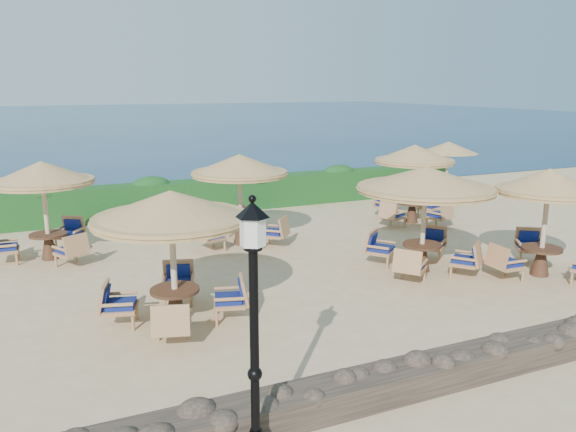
{
  "coord_description": "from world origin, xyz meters",
  "views": [
    {
      "loc": [
        -6.88,
        -12.56,
        4.57
      ],
      "look_at": [
        -1.27,
        0.27,
        1.3
      ],
      "focal_mm": 35.0,
      "sensor_mm": 36.0,
      "label": 1
    }
  ],
  "objects_px": {
    "cafe_set_5": "(414,171)",
    "cafe_set_0": "(172,231)",
    "lamp_post": "(254,347)",
    "cafe_set_3": "(44,191)",
    "extra_parasol": "(448,148)",
    "cafe_set_1": "(425,195)",
    "cafe_set_4": "(240,180)",
    "cafe_set_2": "(547,203)"
  },
  "relations": [
    {
      "from": "cafe_set_2",
      "to": "cafe_set_3",
      "type": "bearing_deg",
      "value": 150.41
    },
    {
      "from": "cafe_set_4",
      "to": "cafe_set_5",
      "type": "bearing_deg",
      "value": 1.61
    },
    {
      "from": "extra_parasol",
      "to": "cafe_set_5",
      "type": "xyz_separation_m",
      "value": [
        -3.37,
        -2.4,
        -0.39
      ]
    },
    {
      "from": "extra_parasol",
      "to": "cafe_set_1",
      "type": "height_order",
      "value": "cafe_set_1"
    },
    {
      "from": "cafe_set_5",
      "to": "cafe_set_2",
      "type": "bearing_deg",
      "value": -93.51
    },
    {
      "from": "extra_parasol",
      "to": "cafe_set_2",
      "type": "relative_size",
      "value": 0.87
    },
    {
      "from": "lamp_post",
      "to": "cafe_set_3",
      "type": "bearing_deg",
      "value": 102.12
    },
    {
      "from": "cafe_set_0",
      "to": "cafe_set_5",
      "type": "distance_m",
      "value": 10.49
    },
    {
      "from": "extra_parasol",
      "to": "cafe_set_1",
      "type": "distance_m",
      "value": 9.17
    },
    {
      "from": "cafe_set_0",
      "to": "cafe_set_5",
      "type": "xyz_separation_m",
      "value": [
        9.21,
        5.02,
        -0.1
      ]
    },
    {
      "from": "cafe_set_0",
      "to": "cafe_set_5",
      "type": "relative_size",
      "value": 1.05
    },
    {
      "from": "lamp_post",
      "to": "cafe_set_3",
      "type": "height_order",
      "value": "lamp_post"
    },
    {
      "from": "cafe_set_0",
      "to": "extra_parasol",
      "type": "bearing_deg",
      "value": 30.55
    },
    {
      "from": "cafe_set_5",
      "to": "cafe_set_1",
      "type": "bearing_deg",
      "value": -123.14
    },
    {
      "from": "cafe_set_0",
      "to": "cafe_set_4",
      "type": "xyz_separation_m",
      "value": [
        3.01,
        4.84,
        0.03
      ]
    },
    {
      "from": "cafe_set_2",
      "to": "extra_parasol",
      "type": "bearing_deg",
      "value": 65.57
    },
    {
      "from": "lamp_post",
      "to": "cafe_set_3",
      "type": "relative_size",
      "value": 1.19
    },
    {
      "from": "cafe_set_5",
      "to": "lamp_post",
      "type": "bearing_deg",
      "value": -133.9
    },
    {
      "from": "cafe_set_3",
      "to": "cafe_set_4",
      "type": "xyz_separation_m",
      "value": [
        5.2,
        -0.66,
        0.04
      ]
    },
    {
      "from": "lamp_post",
      "to": "cafe_set_5",
      "type": "bearing_deg",
      "value": 46.1
    },
    {
      "from": "cafe_set_1",
      "to": "cafe_set_4",
      "type": "distance_m",
      "value": 5.35
    },
    {
      "from": "cafe_set_3",
      "to": "cafe_set_2",
      "type": "bearing_deg",
      "value": -29.59
    },
    {
      "from": "cafe_set_0",
      "to": "cafe_set_1",
      "type": "xyz_separation_m",
      "value": [
        6.37,
        0.68,
        0.07
      ]
    },
    {
      "from": "cafe_set_0",
      "to": "cafe_set_2",
      "type": "height_order",
      "value": "same"
    },
    {
      "from": "cafe_set_5",
      "to": "cafe_set_0",
      "type": "bearing_deg",
      "value": -151.41
    },
    {
      "from": "cafe_set_0",
      "to": "cafe_set_3",
      "type": "relative_size",
      "value": 1.09
    },
    {
      "from": "cafe_set_2",
      "to": "cafe_set_4",
      "type": "relative_size",
      "value": 0.98
    },
    {
      "from": "cafe_set_1",
      "to": "cafe_set_4",
      "type": "relative_size",
      "value": 1.19
    },
    {
      "from": "extra_parasol",
      "to": "cafe_set_4",
      "type": "xyz_separation_m",
      "value": [
        -9.56,
        -2.58,
        -0.26
      ]
    },
    {
      "from": "cafe_set_4",
      "to": "cafe_set_5",
      "type": "relative_size",
      "value": 0.99
    },
    {
      "from": "cafe_set_1",
      "to": "cafe_set_3",
      "type": "distance_m",
      "value": 9.83
    },
    {
      "from": "extra_parasol",
      "to": "cafe_set_4",
      "type": "relative_size",
      "value": 0.85
    },
    {
      "from": "cafe_set_4",
      "to": "cafe_set_0",
      "type": "bearing_deg",
      "value": -121.89
    },
    {
      "from": "cafe_set_3",
      "to": "cafe_set_5",
      "type": "height_order",
      "value": "same"
    },
    {
      "from": "extra_parasol",
      "to": "cafe_set_5",
      "type": "relative_size",
      "value": 0.84
    },
    {
      "from": "extra_parasol",
      "to": "cafe_set_2",
      "type": "height_order",
      "value": "cafe_set_2"
    },
    {
      "from": "cafe_set_1",
      "to": "cafe_set_3",
      "type": "height_order",
      "value": "same"
    },
    {
      "from": "cafe_set_0",
      "to": "cafe_set_2",
      "type": "bearing_deg",
      "value": -4.96
    },
    {
      "from": "cafe_set_1",
      "to": "cafe_set_2",
      "type": "relative_size",
      "value": 1.22
    },
    {
      "from": "cafe_set_0",
      "to": "cafe_set_1",
      "type": "bearing_deg",
      "value": 6.06
    },
    {
      "from": "lamp_post",
      "to": "cafe_set_2",
      "type": "height_order",
      "value": "lamp_post"
    },
    {
      "from": "extra_parasol",
      "to": "cafe_set_0",
      "type": "relative_size",
      "value": 0.8
    }
  ]
}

